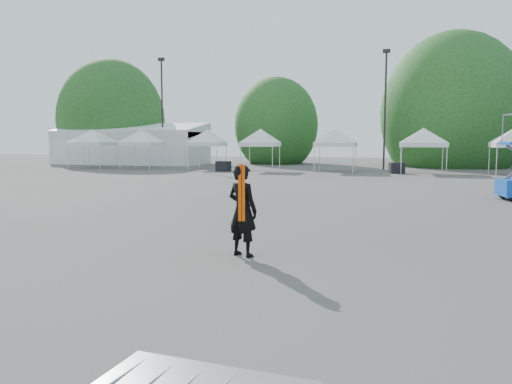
# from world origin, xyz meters

# --- Properties ---
(ground) EXTENTS (120.00, 120.00, 0.00)m
(ground) POSITION_xyz_m (0.00, 0.00, 0.00)
(ground) COLOR #474442
(ground) RESTS_ON ground
(marquee) EXTENTS (15.00, 6.25, 4.23)m
(marquee) POSITION_xyz_m (-22.00, 35.00, 1.97)
(marquee) COLOR white
(marquee) RESTS_ON ground
(light_pole_west) EXTENTS (0.60, 0.25, 10.30)m
(light_pole_west) POSITION_xyz_m (-18.00, 34.00, 5.77)
(light_pole_west) COLOR black
(light_pole_west) RESTS_ON ground
(light_pole_east) EXTENTS (0.60, 0.25, 9.80)m
(light_pole_east) POSITION_xyz_m (3.00, 32.00, 5.52)
(light_pole_east) COLOR black
(light_pole_east) RESTS_ON ground
(tree_far_w) EXTENTS (4.80, 4.80, 7.30)m
(tree_far_w) POSITION_xyz_m (-26.00, 38.00, 4.54)
(tree_far_w) COLOR #382314
(tree_far_w) RESTS_ON ground
(tree_mid_w) EXTENTS (4.16, 4.16, 6.33)m
(tree_mid_w) POSITION_xyz_m (-8.00, 40.00, 3.93)
(tree_mid_w) COLOR #382314
(tree_mid_w) RESTS_ON ground
(tree_mid_e) EXTENTS (5.12, 5.12, 7.79)m
(tree_mid_e) POSITION_xyz_m (9.00, 39.00, 4.84)
(tree_mid_e) COLOR #382314
(tree_mid_e) RESTS_ON ground
(tent_a) EXTENTS (4.71, 4.71, 3.88)m
(tent_a) POSITION_xyz_m (-21.68, 27.84, 3.06)
(tent_a) COLOR silver
(tent_a) RESTS_ON ground
(tent_b) EXTENTS (4.14, 4.14, 3.88)m
(tent_b) POSITION_xyz_m (-16.97, 27.82, 3.06)
(tent_b) COLOR silver
(tent_b) RESTS_ON ground
(tent_c) EXTENTS (3.80, 3.80, 3.88)m
(tent_c) POSITION_xyz_m (-11.43, 28.88, 3.06)
(tent_c) COLOR silver
(tent_c) RESTS_ON ground
(tent_d) EXTENTS (3.89, 3.89, 3.88)m
(tent_d) POSITION_xyz_m (-6.45, 27.60, 3.06)
(tent_d) COLOR silver
(tent_d) RESTS_ON ground
(tent_e) EXTENTS (4.34, 4.34, 3.88)m
(tent_e) POSITION_xyz_m (-0.55, 27.97, 3.06)
(tent_e) COLOR silver
(tent_e) RESTS_ON ground
(tent_f) EXTENTS (4.63, 4.63, 3.88)m
(tent_f) POSITION_xyz_m (5.84, 27.98, 3.06)
(tent_f) COLOR silver
(tent_f) RESTS_ON ground
(man) EXTENTS (0.84, 0.71, 1.96)m
(man) POSITION_xyz_m (0.61, -0.88, 0.98)
(man) COLOR black
(man) RESTS_ON ground
(crate_west) EXTENTS (1.14, 0.96, 0.79)m
(crate_west) POSITION_xyz_m (-9.06, 26.11, 0.39)
(crate_west) COLOR black
(crate_west) RESTS_ON ground
(crate_mid) EXTENTS (1.20, 1.03, 0.80)m
(crate_mid) POSITION_xyz_m (4.01, 27.06, 0.40)
(crate_mid) COLOR black
(crate_mid) RESTS_ON ground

